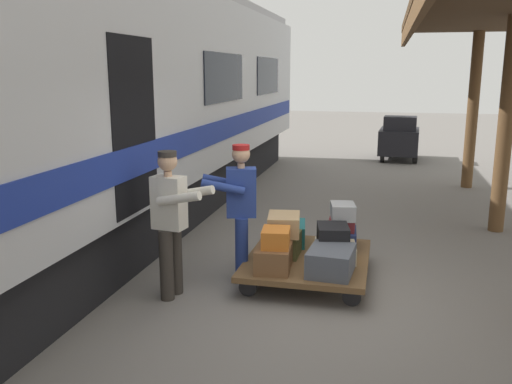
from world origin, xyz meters
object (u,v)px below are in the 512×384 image
(suitcase_brown_leather, at_px, (274,257))
(suitcase_orange_carryall, at_px, (276,238))
(suitcase_cream_canvas, at_px, (335,251))
(train_car, at_px, (19,114))
(suitcase_olive_duffel, at_px, (282,244))
(suitcase_tan_vintage, at_px, (284,224))
(suitcase_slate_roller, at_px, (331,261))
(porter_by_door, at_px, (171,219))
(suitcase_navy_fabric, at_px, (338,238))
(baggage_tug, at_px, (399,139))
(luggage_cart, at_px, (308,260))
(suitcase_gray_aluminum, at_px, (343,211))
(suitcase_black_hardshell, at_px, (333,235))
(porter_in_overalls, at_px, (240,208))
(suitcase_teal_softside, at_px, (289,233))
(suitcase_maroon_trunk, at_px, (342,224))

(suitcase_brown_leather, height_order, suitcase_orange_carryall, suitcase_orange_carryall)
(suitcase_cream_canvas, bearing_deg, train_car, 11.07)
(train_car, height_order, suitcase_olive_duffel, train_car)
(suitcase_tan_vintage, bearing_deg, suitcase_slate_roller, 144.04)
(porter_by_door, bearing_deg, suitcase_tan_vintage, -141.49)
(suitcase_navy_fabric, distance_m, baggage_tug, 9.49)
(luggage_cart, xyz_separation_m, suitcase_gray_aluminum, (-0.38, -0.50, 0.53))
(luggage_cart, relative_size, baggage_tug, 1.03)
(suitcase_orange_carryall, xyz_separation_m, suitcase_black_hardshell, (-0.61, -0.52, -0.07))
(suitcase_orange_carryall, bearing_deg, suitcase_slate_roller, -177.06)
(suitcase_olive_duffel, bearing_deg, baggage_tug, -99.19)
(suitcase_cream_canvas, bearing_deg, suitcase_gray_aluminum, -95.07)
(suitcase_cream_canvas, distance_m, suitcase_olive_duffel, 0.67)
(baggage_tug, bearing_deg, suitcase_cream_canvas, 84.62)
(suitcase_slate_roller, distance_m, suitcase_black_hardshell, 0.51)
(luggage_cart, distance_m, suitcase_navy_fabric, 0.62)
(train_car, relative_size, porter_by_door, 12.15)
(suitcase_cream_canvas, height_order, suitcase_orange_carryall, suitcase_orange_carryall)
(suitcase_orange_carryall, distance_m, suitcase_gray_aluminum, 1.24)
(suitcase_cream_canvas, bearing_deg, suitcase_tan_vintage, 2.78)
(train_car, height_order, baggage_tug, train_car)
(suitcase_cream_canvas, relative_size, suitcase_black_hardshell, 1.17)
(suitcase_black_hardshell, bearing_deg, suitcase_olive_duffel, -1.28)
(luggage_cart, relative_size, suitcase_olive_duffel, 4.04)
(suitcase_brown_leather, bearing_deg, suitcase_slate_roller, 180.00)
(luggage_cart, distance_m, suitcase_tan_vintage, 0.55)
(suitcase_gray_aluminum, xyz_separation_m, baggage_tug, (-0.89, -9.44, -0.14))
(train_car, xyz_separation_m, porter_in_overalls, (-2.60, -0.50, -1.14))
(suitcase_olive_duffel, relative_size, suitcase_black_hardshell, 0.98)
(suitcase_olive_duffel, xyz_separation_m, suitcase_gray_aluminum, (-0.72, -0.50, 0.34))
(suitcase_teal_softside, bearing_deg, porter_in_overalls, 56.21)
(baggage_tug, bearing_deg, porter_in_overalls, 78.37)
(suitcase_gray_aluminum, height_order, porter_by_door, porter_by_door)
(suitcase_gray_aluminum, bearing_deg, luggage_cart, 52.66)
(suitcase_tan_vintage, bearing_deg, suitcase_gray_aluminum, -142.37)
(suitcase_orange_carryall, bearing_deg, suitcase_teal_softside, -88.47)
(suitcase_slate_roller, relative_size, porter_by_door, 0.37)
(luggage_cart, height_order, suitcase_brown_leather, suitcase_brown_leather)
(suitcase_gray_aluminum, height_order, suitcase_tan_vintage, suitcase_gray_aluminum)
(luggage_cart, relative_size, suitcase_orange_carryall, 4.75)
(suitcase_brown_leather, height_order, porter_in_overalls, porter_in_overalls)
(train_car, xyz_separation_m, suitcase_slate_roller, (-3.76, -0.24, -1.63))
(train_car, xyz_separation_m, suitcase_maroon_trunk, (-3.79, -1.24, -1.47))
(suitcase_orange_carryall, distance_m, suitcase_black_hardshell, 0.80)
(suitcase_orange_carryall, xyz_separation_m, porter_in_overalls, (0.51, -0.30, 0.26))
(suitcase_olive_duffel, relative_size, porter_by_door, 0.26)
(train_car, xyz_separation_m, baggage_tug, (-4.69, -10.68, -1.43))
(train_car, xyz_separation_m, suitcase_teal_softside, (-3.08, -1.23, -1.64))
(suitcase_cream_canvas, bearing_deg, porter_by_door, 27.71)
(suitcase_teal_softside, bearing_deg, suitcase_brown_leather, 90.00)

